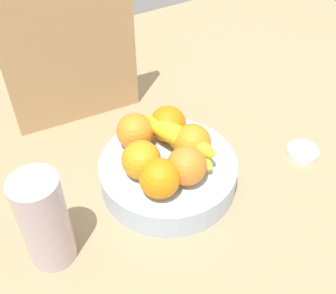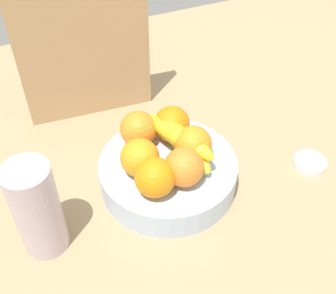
# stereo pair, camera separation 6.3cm
# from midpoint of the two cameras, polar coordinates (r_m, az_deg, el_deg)

# --- Properties ---
(ground_plane) EXTENTS (1.80, 1.40, 0.03)m
(ground_plane) POSITION_cam_midpoint_polar(r_m,az_deg,el_deg) (0.84, -0.96, -6.50)
(ground_plane) COLOR #9C8560
(fruit_bowl) EXTENTS (0.26, 0.26, 0.06)m
(fruit_bowl) POSITION_cam_midpoint_polar(r_m,az_deg,el_deg) (0.82, -2.22, -3.60)
(fruit_bowl) COLOR silver
(fruit_bowl) RESTS_ON ground_plane
(orange_front_left) EXTENTS (0.07, 0.07, 0.07)m
(orange_front_left) POSITION_cam_midpoint_polar(r_m,az_deg,el_deg) (0.75, -6.02, -1.84)
(orange_front_left) COLOR orange
(orange_front_left) RESTS_ON fruit_bowl
(orange_front_right) EXTENTS (0.07, 0.07, 0.07)m
(orange_front_right) POSITION_cam_midpoint_polar(r_m,az_deg,el_deg) (0.72, -3.65, -4.35)
(orange_front_right) COLOR orange
(orange_front_right) RESTS_ON fruit_bowl
(orange_center) EXTENTS (0.07, 0.07, 0.07)m
(orange_center) POSITION_cam_midpoint_polar(r_m,az_deg,el_deg) (0.74, 0.41, -2.52)
(orange_center) COLOR orange
(orange_center) RESTS_ON fruit_bowl
(orange_back_left) EXTENTS (0.07, 0.07, 0.07)m
(orange_back_left) POSITION_cam_midpoint_polar(r_m,az_deg,el_deg) (0.78, 0.95, 0.52)
(orange_back_left) COLOR orange
(orange_back_left) RESTS_ON fruit_bowl
(orange_back_right) EXTENTS (0.07, 0.07, 0.07)m
(orange_back_right) POSITION_cam_midpoint_polar(r_m,az_deg,el_deg) (0.82, -2.23, 3.04)
(orange_back_right) COLOR orange
(orange_back_right) RESTS_ON fruit_bowl
(orange_top_stack) EXTENTS (0.07, 0.07, 0.07)m
(orange_top_stack) POSITION_cam_midpoint_polar(r_m,az_deg,el_deg) (0.81, -6.69, 2.00)
(orange_top_stack) COLOR orange
(orange_top_stack) RESTS_ON fruit_bowl
(banana_bunch) EXTENTS (0.10, 0.18, 0.06)m
(banana_bunch) POSITION_cam_midpoint_polar(r_m,az_deg,el_deg) (0.79, -0.63, 0.93)
(banana_bunch) COLOR yellow
(banana_bunch) RESTS_ON fruit_bowl
(cutting_board) EXTENTS (0.28, 0.04, 0.36)m
(cutting_board) POSITION_cam_midpoint_polar(r_m,az_deg,el_deg) (0.91, -15.11, 12.72)
(cutting_board) COLOR tan
(cutting_board) RESTS_ON ground_plane
(thermos_tumbler) EXTENTS (0.08, 0.08, 0.18)m
(thermos_tumbler) POSITION_cam_midpoint_polar(r_m,az_deg,el_deg) (0.70, -18.82, -9.52)
(thermos_tumbler) COLOR #C1ADB9
(thermos_tumbler) RESTS_ON ground_plane
(jar_lid) EXTENTS (0.07, 0.07, 0.01)m
(jar_lid) POSITION_cam_midpoint_polar(r_m,az_deg,el_deg) (0.92, 15.82, -0.72)
(jar_lid) COLOR white
(jar_lid) RESTS_ON ground_plane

